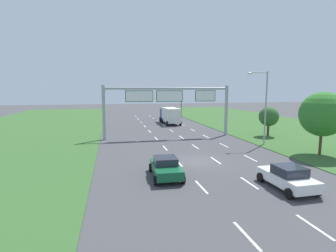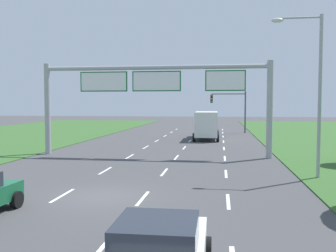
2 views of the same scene
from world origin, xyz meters
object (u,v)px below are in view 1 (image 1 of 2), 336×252
Objects in this scene: car_near_red at (288,177)px; sign_gantry at (169,101)px; street_lamp at (263,102)px; roadside_tree_near at (323,114)px; traffic_light_mast at (173,101)px; box_truck at (170,115)px; car_lead_silver at (166,167)px; roadside_tree_mid at (269,117)px.

car_near_red is 0.24× the size of sign_gantry.
street_lamp is 6.46m from roadside_tree_near.
street_lamp is (3.35, -30.85, 1.21)m from traffic_light_mast.
roadside_tree_near reaches higher than box_truck.
roadside_tree_mid is (17.36, 13.76, 2.01)m from car_lead_silver.
car_lead_silver is at bearing -104.05° from traffic_light_mast.
street_lamp is (9.57, -7.16, 0.10)m from sign_gantry.
car_near_red is 1.00× the size of roadside_tree_mid.
traffic_light_mast is 0.90× the size of roadside_tree_near.
roadside_tree_near is at bearing -80.25° from traffic_light_mast.
box_truck is 28.58m from roadside_tree_near.
car_near_red is 34.11m from box_truck.
traffic_light_mast is at bearing 99.75° from roadside_tree_near.
box_truck is 22.45m from street_lamp.
roadside_tree_mid is at bearing 59.63° from car_near_red.
sign_gantry is 2.03× the size of street_lamp.
roadside_tree_mid is (13.65, -2.24, -2.22)m from sign_gantry.
sign_gantry is at bearing 134.25° from roadside_tree_near.
traffic_light_mast is at bearing 105.98° from roadside_tree_mid.
roadside_tree_near is (6.28, -36.52, 0.21)m from traffic_light_mast.
traffic_light_mast is at bearing 96.19° from street_lamp.
traffic_light_mast is 1.36× the size of roadside_tree_mid.
car_lead_silver is at bearing -141.60° from roadside_tree_mid.
box_truck is at bearing 76.70° from sign_gantry.
roadside_tree_mid is at bearing -9.32° from sign_gantry.
roadside_tree_mid is (1.15, 10.59, -1.32)m from roadside_tree_near.
box_truck is at bearing 108.74° from roadside_tree_near.
street_lamp is at bearing 35.76° from car_lead_silver.
roadside_tree_near is 10.73m from roadside_tree_mid.
street_lamp is at bearing 117.32° from roadside_tree_near.
car_near_red is at bearing -119.61° from roadside_tree_mid.
traffic_light_mast is (9.93, 39.69, 3.11)m from car_lead_silver.
roadside_tree_near is (2.93, -5.67, -1.00)m from street_lamp.
sign_gantry is at bearing 79.04° from car_lead_silver.
sign_gantry is 2.76× the size of roadside_tree_near.
roadside_tree_near is (9.15, -26.97, 2.41)m from box_truck.
box_truck is at bearing 78.93° from car_lead_silver.
sign_gantry is (-3.34, -14.15, 3.31)m from box_truck.
car_near_red is at bearing -90.47° from box_truck.
box_truck is at bearing 122.15° from roadside_tree_mid.
traffic_light_mast is at bearing 75.29° from sign_gantry.
roadside_tree_near is at bearing -72.13° from box_truck.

